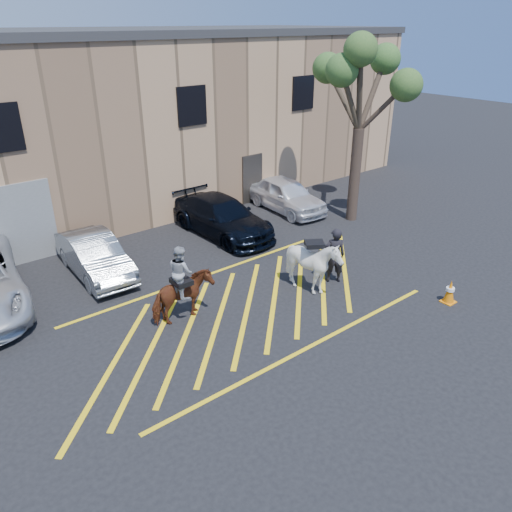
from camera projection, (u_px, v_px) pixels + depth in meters
ground at (241, 304)px, 14.79m from camera, size 90.00×90.00×0.00m
car_silver_sedan at (95, 256)px, 16.28m from camera, size 1.59×4.09×1.33m
car_blue_suv at (222, 217)px, 19.37m from camera, size 2.09×4.96×1.43m
car_white_suv at (286, 195)px, 21.80m from camera, size 1.98×4.30×1.43m
handler at (334, 255)px, 15.74m from camera, size 0.79×0.74×1.82m
warehouse at (72, 121)px, 21.62m from camera, size 32.42×10.20×7.30m
hatching_zone at (247, 308)px, 14.58m from camera, size 12.60×5.12×0.01m
mounted_bay at (182, 291)px, 13.66m from camera, size 1.72×0.80×2.25m
saddled_white at (313, 265)px, 15.13m from camera, size 2.12×2.16×1.80m
traffic_cone at (450, 291)px, 14.76m from camera, size 0.39×0.39×0.73m
tree at (363, 77)px, 18.67m from camera, size 3.99×4.37×7.31m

